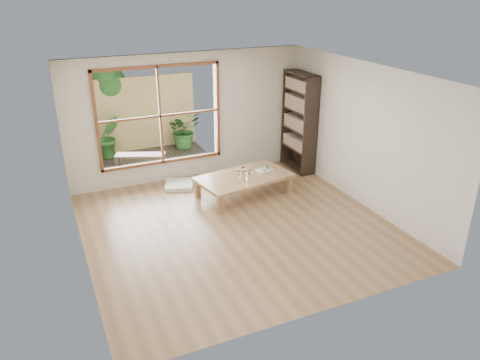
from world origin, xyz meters
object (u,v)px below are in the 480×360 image
(bookshelf, at_px, (299,122))
(food_tray, at_px, (266,169))
(low_table, at_px, (244,178))
(garden_bench, at_px, (140,157))

(bookshelf, xyz_separation_m, food_tray, (-1.16, -0.70, -0.65))
(low_table, bearing_deg, bookshelf, 14.87)
(bookshelf, distance_m, food_tray, 1.50)
(low_table, distance_m, food_tray, 0.52)
(bookshelf, xyz_separation_m, garden_bench, (-3.21, 1.32, -0.75))
(food_tray, bearing_deg, bookshelf, 25.03)
(low_table, height_order, food_tray, food_tray)
(bookshelf, bearing_deg, low_table, -154.95)
(bookshelf, height_order, food_tray, bookshelf)
(garden_bench, bearing_deg, bookshelf, 0.25)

